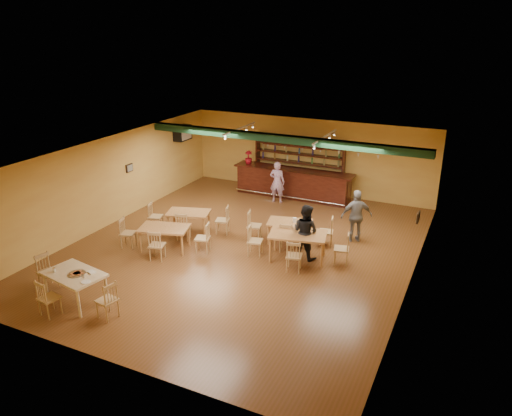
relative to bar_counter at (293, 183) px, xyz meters
The scene contains 23 objects.
floor 5.19m from the bar_counter, 86.06° to the right, with size 12.00×12.00×0.00m, color brown.
ceiling_beam 3.31m from the bar_counter, 81.41° to the right, with size 10.00×0.30×0.25m, color black.
track_rail_left 3.28m from the bar_counter, 129.55° to the right, with size 0.05×2.50×0.05m, color silver.
track_rail_right 3.43m from the bar_counter, 44.92° to the right, with size 0.05×2.50×0.05m, color silver.
ac_unit 4.88m from the bar_counter, 167.94° to the right, with size 0.34×0.70×0.48m, color silver.
picture_left 6.31m from the bar_counter, 138.04° to the right, with size 0.04×0.34×0.28m, color black.
picture_right 7.16m from the bar_counter, 41.13° to the right, with size 0.04×0.34×0.28m, color black.
bar_counter is the anchor object (origin of this frame).
back_bar_hutch 0.85m from the bar_counter, 90.00° to the left, with size 3.72×0.40×2.28m, color black.
poinsettia 2.12m from the bar_counter, behind, with size 0.30×0.30×0.53m, color #AA0F1E.
dining_table_a 5.07m from the bar_counter, 111.47° to the right, with size 1.37×0.82×0.69m, color olive.
dining_table_b 4.36m from the bar_counter, 70.09° to the right, with size 1.37×0.82×0.69m, color olive.
dining_table_c 6.46m from the bar_counter, 105.75° to the right, with size 1.46×0.88×0.73m, color olive.
dining_table_d 5.54m from the bar_counter, 67.36° to the right, with size 1.63×0.98×0.81m, color olive.
near_table 9.86m from the bar_counter, 101.56° to the right, with size 1.48×0.95×0.79m, color beige.
pizza_tray 9.85m from the bar_counter, 100.96° to the right, with size 0.40×0.40×0.01m, color silver.
parmesan_shaker 10.13m from the bar_counter, 104.02° to the right, with size 0.07×0.07×0.11m, color #EAE5C6.
napkin_stack 9.59m from the bar_counter, 99.65° to the right, with size 0.20×0.15×0.03m, color white.
pizza_server 9.76m from the bar_counter, 100.10° to the right, with size 0.32×0.09×0.00m, color silver.
side_plate 9.98m from the bar_counter, 98.04° to the right, with size 0.22×0.22×0.01m, color white.
patron_bar 0.92m from the bar_counter, 111.93° to the right, with size 0.59×0.38×1.61m, color #944DA8.
patron_right_a 5.41m from the bar_counter, 64.99° to the right, with size 0.80×0.62×1.65m, color black.
patron_right_b 4.57m from the bar_counter, 43.06° to the right, with size 0.99×0.41×1.68m, color slate.
Camera 1 is at (6.23, -12.25, 6.52)m, focal length 34.54 mm.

